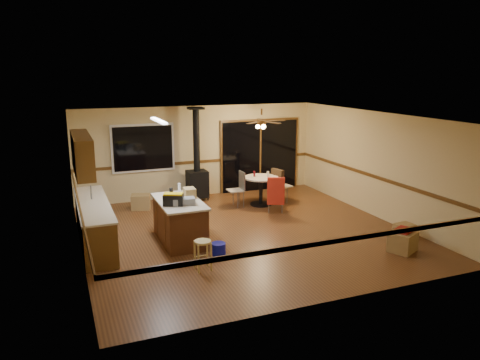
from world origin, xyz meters
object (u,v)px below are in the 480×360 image
toolbox_grey (184,201)px  toolbox_black (173,200)px  chair_right (278,182)px  box_corner_a (403,242)px  dining_table (261,186)px  chair_near (276,191)px  wood_stove (197,174)px  bar_stool (203,255)px  blue_bucket (218,249)px  chair_left (239,185)px  box_corner_b (404,231)px  box_under_window (141,202)px  kitchen_island (180,221)px

toolbox_grey → toolbox_black: 0.21m
chair_right → box_corner_a: 4.21m
chair_right → box_corner_a: chair_right is taller
toolbox_grey → dining_table: (2.73, 2.23, -0.44)m
chair_near → box_corner_a: bearing=-68.7°
toolbox_black → box_corner_a: 4.71m
wood_stove → toolbox_grey: (-1.29, -3.38, 0.24)m
bar_stool → chair_near: 3.81m
blue_bucket → chair_left: size_ratio=0.56×
wood_stove → chair_near: (1.47, -2.02, -0.13)m
toolbox_grey → wood_stove: bearing=69.2°
bar_stool → box_corner_b: 4.58m
bar_stool → box_corner_b: (4.58, -0.02, -0.12)m
box_under_window → chair_left: bearing=-15.9°
dining_table → chair_right: 0.53m
wood_stove → chair_near: wood_stove is taller
kitchen_island → dining_table: size_ratio=1.81×
toolbox_black → box_under_window: (-0.16, 3.00, -0.82)m
chair_near → box_under_window: size_ratio=1.44×
toolbox_black → box_under_window: toolbox_black is taller
toolbox_grey → kitchen_island: bearing=92.6°
dining_table → box_corner_a: dining_table is taller
kitchen_island → toolbox_grey: (0.01, -0.33, 0.52)m
toolbox_black → box_corner_a: size_ratio=0.76×
chair_right → box_corner_b: chair_right is taller
chair_near → box_corner_b: (1.83, -2.64, -0.44)m
kitchen_island → box_corner_a: (4.04, -2.22, -0.25)m
wood_stove → bar_stool: bearing=-105.4°
wood_stove → box_corner_a: size_ratio=4.77×
chair_left → blue_bucket: bearing=-118.4°
chair_right → box_under_window: 3.73m
kitchen_island → box_corner_b: size_ratio=4.37×
wood_stove → box_corner_a: bearing=-62.5°
chair_near → box_under_window: (-3.12, 1.68, -0.40)m
toolbox_grey → toolbox_black: size_ratio=1.13×
blue_bucket → wood_stove: bearing=79.1°
kitchen_island → bar_stool: kitchen_island is taller
dining_table → box_corner_b: (1.86, -3.51, -0.38)m
wood_stove → toolbox_black: size_ratio=6.31×
chair_left → chair_near: same height
toolbox_black → blue_bucket: (0.70, -0.73, -0.89)m
kitchen_island → wood_stove: size_ratio=0.67×
toolbox_grey → chair_left: size_ratio=0.88×
kitchen_island → toolbox_black: toolbox_black is taller
dining_table → box_corner_b: dining_table is taller
toolbox_grey → chair_right: toolbox_grey is taller
blue_bucket → chair_near: 3.08m
toolbox_black → bar_stool: size_ratio=0.71×
toolbox_grey → box_corner_a: (4.02, -1.89, -0.77)m
bar_stool → chair_right: size_ratio=0.80×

